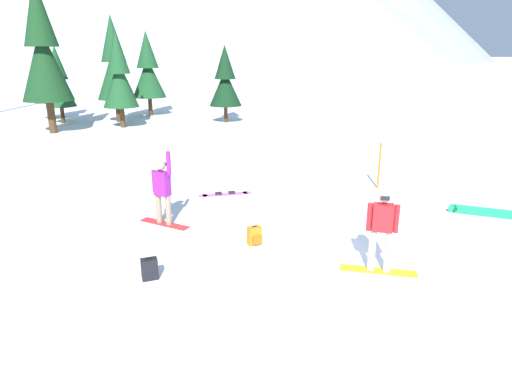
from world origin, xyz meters
TOP-DOWN VIEW (x-y plane):
  - ground_plane at (0.00, 0.00)m, footprint 800.00×800.00m
  - snowboarder_foreground at (0.85, -1.07)m, footprint 1.58×0.70m
  - snowboarder_midground at (-3.95, 1.89)m, footprint 1.40×1.02m
  - loose_snowboard_near_left at (-2.37, 4.37)m, footprint 1.75×0.58m
  - loose_snowboard_near_right at (4.84, 2.00)m, footprint 1.73×0.86m
  - backpack_black at (-3.84, -1.11)m, footprint 0.37×0.33m
  - backpack_orange at (-1.64, 0.45)m, footprint 0.37×0.35m
  - trail_marker_pole at (2.73, 4.79)m, footprint 0.06×0.06m
  - pine_tree_slender at (-14.15, 21.98)m, footprint 2.24×2.24m
  - pine_tree_tall at (-9.41, 20.52)m, footprint 2.38×2.38m
  - pine_tree_twin at (-7.85, 23.53)m, footprint 2.35×2.35m
  - pine_tree_young at (-12.83, 20.07)m, footprint 1.87×1.87m
  - pine_tree_short at (-12.12, 16.43)m, footprint 2.67×2.67m
  - pine_tree_broad at (-8.63, 18.18)m, footprint 2.08×2.08m
  - pine_tree_leaning at (-2.43, 19.91)m, footprint 2.06×2.06m

SIDE VIEW (x-z plane):
  - ground_plane at x=0.00m, z-range 0.00..0.00m
  - loose_snowboard_near_left at x=-2.37m, z-range -0.02..0.07m
  - loose_snowboard_near_right at x=4.84m, z-range 0.00..0.25m
  - backpack_black at x=-3.84m, z-range -0.02..0.45m
  - backpack_orange at x=-1.64m, z-range -0.02..0.45m
  - trail_marker_pole at x=2.73m, z-range 0.00..1.54m
  - snowboarder_foreground at x=0.85m, z-range 0.05..1.81m
  - snowboarder_midground at x=-3.95m, z-range -0.06..1.94m
  - pine_tree_young at x=-12.83m, z-range 0.22..5.02m
  - pine_tree_leaning at x=-2.43m, z-range 0.22..5.03m
  - pine_tree_slender at x=-14.15m, z-range 0.24..5.46m
  - pine_tree_broad at x=-8.63m, z-range 0.25..5.79m
  - pine_tree_twin at x=-7.85m, z-range 0.26..6.05m
  - pine_tree_tall at x=-9.41m, z-range 0.30..6.90m
  - pine_tree_short at x=-12.12m, z-range 0.36..8.51m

